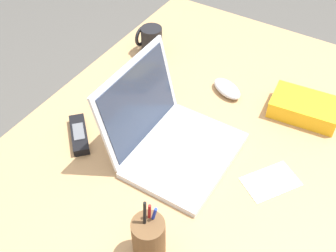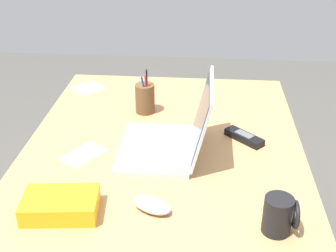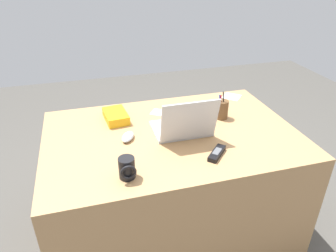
# 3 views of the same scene
# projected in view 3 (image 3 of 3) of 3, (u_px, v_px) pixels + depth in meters

# --- Properties ---
(ground_plane) EXTENTS (6.00, 6.00, 0.00)m
(ground_plane) POSITION_uv_depth(u_px,v_px,m) (171.00, 225.00, 2.12)
(ground_plane) COLOR #4C4944
(desk) EXTENTS (1.41, 0.94, 0.72)m
(desk) POSITION_uv_depth(u_px,v_px,m) (171.00, 183.00, 1.94)
(desk) COLOR tan
(desk) RESTS_ON ground
(laptop) EXTENTS (0.32, 0.30, 0.25)m
(laptop) POSITION_uv_depth(u_px,v_px,m) (183.00, 126.00, 1.74)
(laptop) COLOR silver
(laptop) RESTS_ON desk
(computer_mouse) EXTENTS (0.10, 0.13, 0.03)m
(computer_mouse) POSITION_uv_depth(u_px,v_px,m) (128.00, 137.00, 1.70)
(computer_mouse) COLOR silver
(computer_mouse) RESTS_ON desk
(coffee_mug_white) EXTENTS (0.07, 0.09, 0.10)m
(coffee_mug_white) POSITION_uv_depth(u_px,v_px,m) (127.00, 168.00, 1.40)
(coffee_mug_white) COLOR black
(coffee_mug_white) RESTS_ON desk
(cordless_phone) EXTENTS (0.13, 0.14, 0.03)m
(cordless_phone) POSITION_uv_depth(u_px,v_px,m) (217.00, 153.00, 1.57)
(cordless_phone) COLOR black
(cordless_phone) RESTS_ON desk
(pen_holder) EXTENTS (0.07, 0.07, 0.18)m
(pen_holder) POSITION_uv_depth(u_px,v_px,m) (222.00, 109.00, 1.90)
(pen_holder) COLOR brown
(pen_holder) RESTS_ON desk
(snack_bag) EXTENTS (0.15, 0.21, 0.05)m
(snack_bag) POSITION_uv_depth(u_px,v_px,m) (116.00, 116.00, 1.89)
(snack_bag) COLOR #F2AD19
(snack_bag) RESTS_ON desk
(paper_note_near_laptop) EXTENTS (0.16, 0.16, 0.00)m
(paper_note_near_laptop) POSITION_uv_depth(u_px,v_px,m) (232.00, 97.00, 2.22)
(paper_note_near_laptop) COLOR white
(paper_note_near_laptop) RESTS_ON desk
(paper_note_left) EXTENTS (0.17, 0.15, 0.00)m
(paper_note_left) POSITION_uv_depth(u_px,v_px,m) (162.00, 113.00, 1.99)
(paper_note_left) COLOR white
(paper_note_left) RESTS_ON desk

